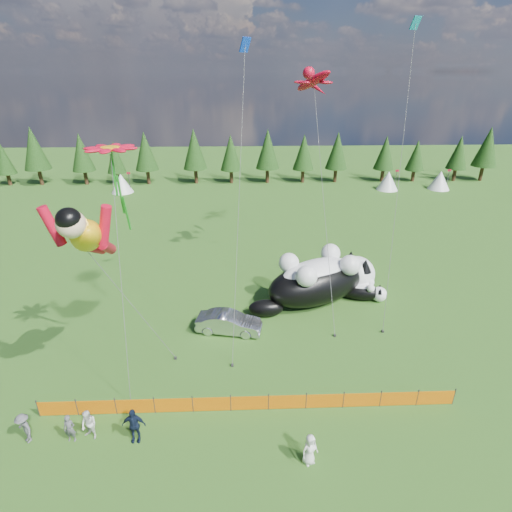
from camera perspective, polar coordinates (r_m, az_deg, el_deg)
The scene contains 17 objects.
ground at distance 25.01m, azimuth -1.07°, elevation -16.20°, with size 160.00×160.00×0.00m, color #13390A.
safety_fence at distance 22.48m, azimuth -0.91°, elevation -20.26°, with size 22.06×0.06×1.10m.
tree_line at distance 65.06m, azimuth -1.95°, elevation 13.82°, with size 90.00×4.00×8.00m, color black, non-canonical shape.
festival_tents at distance 61.79m, azimuth 8.55°, elevation 10.50°, with size 50.00×3.20×2.80m, color white, non-canonical shape.
cat_large at distance 31.25m, azimuth 9.44°, elevation -3.20°, with size 10.48×7.04×4.02m.
cat_small at distance 32.62m, azimuth 14.84°, elevation -4.76°, with size 4.38×2.40×1.61m.
car at distance 27.86m, azimuth -3.89°, elevation -9.48°, with size 1.56×4.48×1.48m, color silver.
spectator_a at distance 22.82m, azimuth -25.08°, elevation -21.43°, with size 0.57×0.37×1.55m, color #515256.
spectator_b at distance 22.54m, azimuth -22.77°, elevation -21.37°, with size 0.81×0.48×1.67m, color silver.
spectator_c at distance 21.65m, azimuth -17.06°, elevation -22.11°, with size 1.14×0.58×1.95m, color #111B31.
spectator_d at distance 23.67m, azimuth -30.20°, elevation -20.52°, with size 1.09×0.56×1.68m, color #515256.
spectator_e at distance 20.29m, azimuth 7.68°, elevation -25.70°, with size 0.81×0.52×1.65m, color silver.
superhero_kite at distance 20.28m, azimuth -23.08°, elevation 2.66°, with size 6.09×6.28×12.02m.
gecko_kite at distance 33.73m, azimuth 8.17°, elevation 23.50°, with size 5.24×14.34×19.16m.
flower_kite at distance 20.61m, azimuth -20.03°, elevation 13.77°, with size 2.77×4.31×13.33m.
diamond_kite_a at distance 25.64m, azimuth -1.64°, elevation 26.34°, with size 1.66×7.02×19.11m.
diamond_kite_b at distance 31.19m, azimuth 21.65°, elevation 26.99°, with size 2.45×7.13×20.58m.
Camera 1 is at (-0.26, -18.86, 16.42)m, focal length 28.00 mm.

